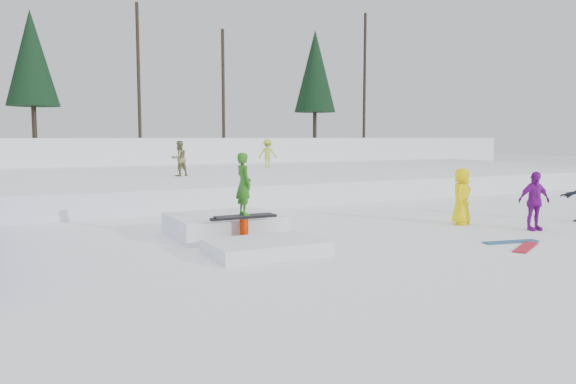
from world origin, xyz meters
name	(u,v)px	position (x,y,z in m)	size (l,w,h in m)	color
ground	(309,252)	(0.00, 0.00, 0.00)	(120.00, 120.00, 0.00)	white
snow_berm	(98,155)	(0.00, 30.00, 1.20)	(60.00, 14.00, 2.40)	white
snow_midrise	(144,181)	(0.00, 16.00, 0.40)	(50.00, 18.00, 0.80)	white
treeline	(191,66)	(6.18, 28.28, 7.45)	(40.24, 4.22, 10.50)	black
walker_olive	(179,158)	(0.87, 13.03, 1.55)	(0.73, 0.57, 1.51)	olive
walker_ygreen	(268,154)	(6.98, 17.25, 1.57)	(1.00, 0.57, 1.55)	#AFCB2C
spectator_purple	(534,201)	(6.68, -0.21, 0.78)	(0.92, 0.38, 1.57)	#810F92
spectator_yellow	(461,196)	(5.69, 1.41, 0.80)	(0.78, 0.51, 1.60)	#FCE200
loose_board_red	(526,247)	(4.52, -1.81, 0.01)	(1.40, 0.28, 0.03)	maroon
loose_board_teal	(511,242)	(4.75, -1.19, 0.01)	(1.40, 0.28, 0.03)	navy
jib_rail_feature	(235,228)	(-0.94, 1.97, 0.30)	(2.60, 4.40, 2.11)	white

